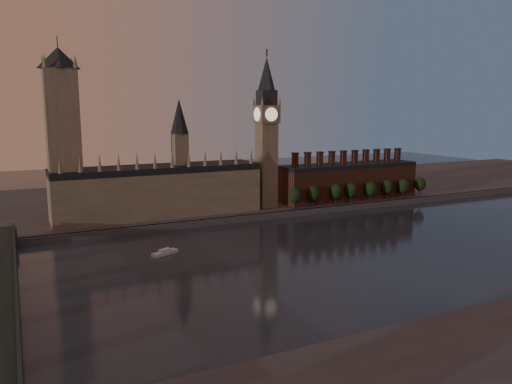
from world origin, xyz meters
TOP-DOWN VIEW (x-y plane):
  - ground at (0.00, 0.00)m, footprint 900.00×900.00m
  - north_bank at (0.00, 178.04)m, footprint 900.00×182.00m
  - palace_of_westminster at (-64.41, 114.91)m, footprint 130.00×30.30m
  - victoria_tower at (-120.00, 115.00)m, footprint 24.00×24.00m
  - big_ben at (10.00, 110.00)m, footprint 15.00×15.00m
  - chimney_block at (80.00, 110.00)m, footprint 110.00×25.00m
  - embankment_tree_0 at (23.54, 93.62)m, footprint 8.60×8.60m
  - embankment_tree_1 at (39.42, 95.11)m, footprint 8.60×8.60m
  - embankment_tree_2 at (58.37, 95.18)m, footprint 8.60×8.60m
  - embankment_tree_3 at (71.58, 95.05)m, footprint 8.60×8.60m
  - embankment_tree_4 at (88.51, 94.04)m, footprint 8.60×8.60m
  - embankment_tree_5 at (104.90, 95.08)m, footprint 8.60×8.60m
  - embankment_tree_6 at (119.59, 93.99)m, footprint 8.60×8.60m
  - embankment_tree_7 at (137.87, 95.00)m, footprint 8.60×8.60m
  - river_boat at (-82.52, 41.04)m, footprint 14.56×9.50m

SIDE VIEW (x-z plane):
  - ground at x=0.00m, z-range 0.00..0.00m
  - river_boat at x=-82.52m, z-range -0.33..2.50m
  - north_bank at x=0.00m, z-range 0.00..4.00m
  - embankment_tree_0 at x=23.54m, z-range 6.03..20.91m
  - embankment_tree_1 at x=39.42m, z-range 6.03..20.91m
  - embankment_tree_2 at x=58.37m, z-range 6.03..20.91m
  - embankment_tree_3 at x=71.58m, z-range 6.03..20.91m
  - embankment_tree_4 at x=88.51m, z-range 6.03..20.91m
  - embankment_tree_5 at x=104.90m, z-range 6.03..20.91m
  - embankment_tree_6 at x=119.59m, z-range 6.03..20.91m
  - embankment_tree_7 at x=137.87m, z-range 6.03..20.91m
  - chimney_block at x=80.00m, z-range -0.68..36.32m
  - palace_of_westminster at x=-64.41m, z-range -15.37..58.63m
  - big_ben at x=10.00m, z-range 3.33..110.33m
  - victoria_tower at x=-120.00m, z-range 5.09..113.09m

